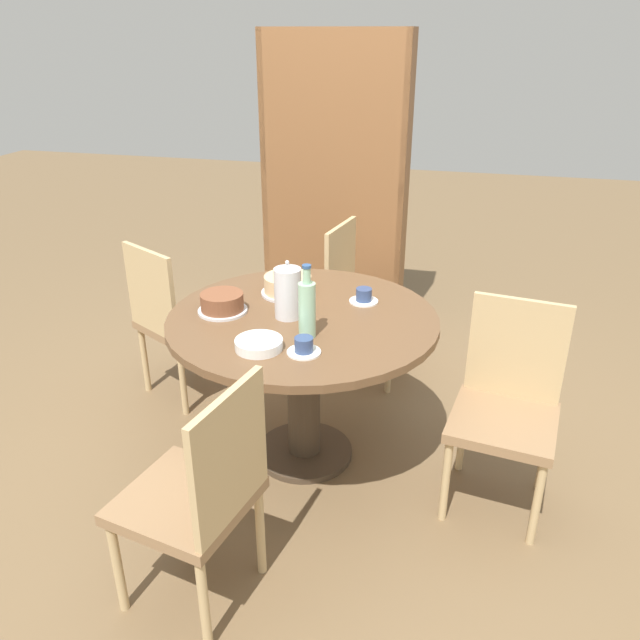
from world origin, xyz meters
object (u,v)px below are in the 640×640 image
object	(u,v)px
chair_d	(507,404)
water_bottle	(307,308)
chair_c	(200,493)
coffee_pot	(288,291)
cup_b	(304,347)
chair_a	(361,298)
chair_b	(176,318)
cake_main	(288,285)
cake_second	(222,303)
cup_a	(364,297)
bookshelf	(335,197)

from	to	relation	value
chair_d	water_bottle	xyz separation A→B (m)	(-0.83, -0.12, 0.40)
chair_c	coffee_pot	size ratio (longest dim) A/B	3.43
coffee_pot	cup_b	world-z (taller)	coffee_pot
water_bottle	cup_b	xyz separation A→B (m)	(0.03, -0.15, -0.10)
chair_a	chair_c	xyz separation A→B (m)	(-0.21, -1.79, 0.00)
water_bottle	cup_b	bearing A→B (deg)	-79.72
chair_b	water_bottle	size ratio (longest dim) A/B	2.88
chair_d	cake_main	distance (m)	1.12
chair_c	cup_b	world-z (taller)	chair_c
chair_a	cake_second	xyz separation A→B (m)	(-0.45, -0.94, 0.31)
chair_a	cup_a	bearing A→B (deg)	-158.52
bookshelf	cake_main	xyz separation A→B (m)	(0.07, -1.29, -0.11)
cake_second	cup_b	bearing A→B (deg)	-32.29
chair_d	cake_second	bearing A→B (deg)	-172.61
bookshelf	water_bottle	size ratio (longest dim) A/B	6.14
bookshelf	cake_second	world-z (taller)	bookshelf
chair_a	cake_second	world-z (taller)	chair_a
cake_main	cup_a	xyz separation A→B (m)	(0.37, -0.01, -0.02)
cake_second	chair_c	bearing A→B (deg)	-73.74
chair_a	cake_main	xyz separation A→B (m)	(-0.23, -0.67, 0.31)
cake_main	cup_b	distance (m)	0.61
cake_main	coffee_pot	bearing A→B (deg)	-72.69
chair_a	chair_b	world-z (taller)	same
chair_b	cake_second	distance (m)	0.70
bookshelf	cup_a	bearing A→B (deg)	108.54
water_bottle	cake_second	bearing A→B (deg)	161.70
coffee_pot	bookshelf	bearing A→B (deg)	95.39
bookshelf	cake_second	bearing A→B (deg)	84.37
cake_second	cup_a	distance (m)	0.65
chair_c	cup_a	distance (m)	1.20
cup_a	chair_d	bearing A→B (deg)	-23.20
chair_a	cup_a	distance (m)	0.75
chair_c	cake_main	world-z (taller)	chair_c
chair_c	bookshelf	world-z (taller)	bookshelf
water_bottle	coffee_pot	bearing A→B (deg)	128.47
chair_c	chair_d	distance (m)	1.30
chair_a	coffee_pot	xyz separation A→B (m)	(-0.16, -0.92, 0.39)
coffee_pot	water_bottle	bearing A→B (deg)	-51.53
chair_b	bookshelf	world-z (taller)	bookshelf
coffee_pot	water_bottle	size ratio (longest dim) A/B	0.84
chair_a	coffee_pot	size ratio (longest dim) A/B	3.43
chair_c	cake_second	xyz separation A→B (m)	(-0.25, 0.85, 0.31)
coffee_pot	water_bottle	world-z (taller)	water_bottle
cake_main	cup_b	bearing A→B (deg)	-67.26
chair_a	chair_b	size ratio (longest dim) A/B	1.00
chair_d	cake_main	xyz separation A→B (m)	(-1.04, 0.30, 0.31)
chair_b	cake_main	xyz separation A→B (m)	(0.68, -0.14, 0.31)
chair_c	coffee_pot	xyz separation A→B (m)	(0.05, 0.87, 0.39)
bookshelf	chair_c	bearing A→B (deg)	92.23
coffee_pot	chair_c	bearing A→B (deg)	-93.39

